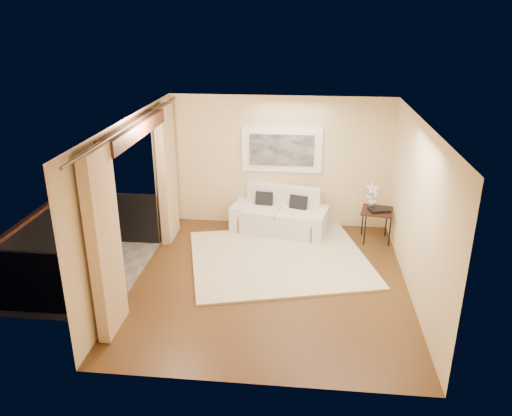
# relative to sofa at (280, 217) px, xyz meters

# --- Properties ---
(floor) EXTENTS (5.00, 5.00, 0.00)m
(floor) POSITION_rel_sofa_xyz_m (-0.04, -2.09, -0.32)
(floor) COLOR #543518
(floor) RESTS_ON ground
(room_shell) EXTENTS (5.00, 6.40, 5.00)m
(room_shell) POSITION_rel_sofa_xyz_m (-2.17, -2.09, 2.20)
(room_shell) COLOR white
(room_shell) RESTS_ON ground
(balcony) EXTENTS (1.81, 2.60, 1.17)m
(balcony) POSITION_rel_sofa_xyz_m (-3.34, -2.09, -0.14)
(balcony) COLOR #605B56
(balcony) RESTS_ON ground
(curtains) EXTENTS (0.16, 4.80, 2.64)m
(curtains) POSITION_rel_sofa_xyz_m (-2.15, -2.09, 1.02)
(curtains) COLOR tan
(curtains) RESTS_ON ground
(artwork) EXTENTS (1.62, 0.07, 0.92)m
(artwork) POSITION_rel_sofa_xyz_m (-0.01, 0.38, 1.30)
(artwork) COLOR white
(artwork) RESTS_ON room_shell
(rug) EXTENTS (3.71, 3.42, 0.04)m
(rug) POSITION_rel_sofa_xyz_m (0.06, -1.28, -0.30)
(rug) COLOR beige
(rug) RESTS_ON floor
(sofa) EXTENTS (2.01, 1.18, 0.91)m
(sofa) POSITION_rel_sofa_xyz_m (0.00, 0.00, 0.00)
(sofa) COLOR silver
(sofa) RESTS_ON floor
(side_table) EXTENTS (0.69, 0.69, 0.64)m
(side_table) POSITION_rel_sofa_xyz_m (1.89, -0.24, 0.26)
(side_table) COLOR black
(side_table) RESTS_ON floor
(tray) EXTENTS (0.44, 0.36, 0.05)m
(tray) POSITION_rel_sofa_xyz_m (1.92, -0.29, 0.34)
(tray) COLOR black
(tray) RESTS_ON side_table
(orchid) EXTENTS (0.29, 0.23, 0.50)m
(orchid) POSITION_rel_sofa_xyz_m (1.79, -0.11, 0.57)
(orchid) COLOR white
(orchid) RESTS_ON side_table
(bistro_table) EXTENTS (0.80, 0.80, 0.82)m
(bistro_table) POSITION_rel_sofa_xyz_m (-2.93, -2.54, 0.42)
(bistro_table) COLOR black
(bistro_table) RESTS_ON balcony
(balcony_chair_far) EXTENTS (0.51, 0.51, 1.04)m
(balcony_chair_far) POSITION_rel_sofa_xyz_m (-3.27, -2.00, 0.29)
(balcony_chair_far) COLOR black
(balcony_chair_far) RESTS_ON balcony
(balcony_chair_near) EXTENTS (0.43, 0.43, 0.87)m
(balcony_chair_near) POSITION_rel_sofa_xyz_m (-3.54, -2.13, 0.18)
(balcony_chair_near) COLOR black
(balcony_chair_near) RESTS_ON balcony
(ice_bucket) EXTENTS (0.18, 0.18, 0.20)m
(ice_bucket) POSITION_rel_sofa_xyz_m (-3.12, -2.46, 0.60)
(ice_bucket) COLOR silver
(ice_bucket) RESTS_ON bistro_table
(candle) EXTENTS (0.06, 0.06, 0.07)m
(candle) POSITION_rel_sofa_xyz_m (-2.90, -2.36, 0.53)
(candle) COLOR red
(candle) RESTS_ON bistro_table
(vase) EXTENTS (0.04, 0.04, 0.18)m
(vase) POSITION_rel_sofa_xyz_m (-2.90, -2.68, 0.59)
(vase) COLOR white
(vase) RESTS_ON bistro_table
(glass_a) EXTENTS (0.06, 0.06, 0.12)m
(glass_a) POSITION_rel_sofa_xyz_m (-2.82, -2.59, 0.56)
(glass_a) COLOR silver
(glass_a) RESTS_ON bistro_table
(glass_b) EXTENTS (0.06, 0.06, 0.12)m
(glass_b) POSITION_rel_sofa_xyz_m (-2.80, -2.50, 0.56)
(glass_b) COLOR silver
(glass_b) RESTS_ON bistro_table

